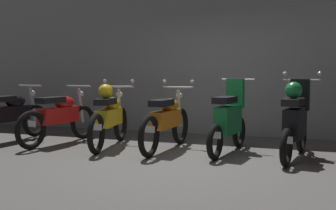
{
  "coord_description": "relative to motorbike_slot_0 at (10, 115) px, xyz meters",
  "views": [
    {
      "loc": [
        1.69,
        -5.64,
        1.28
      ],
      "look_at": [
        -0.45,
        0.69,
        0.75
      ],
      "focal_mm": 44.38,
      "sensor_mm": 36.0,
      "label": 1
    }
  ],
  "objects": [
    {
      "name": "motorbike_slot_2",
      "position": [
        2.01,
        0.05,
        0.04
      ],
      "size": [
        0.58,
        1.94,
        1.15
      ],
      "color": "black",
      "rests_on": "ground"
    },
    {
      "name": "motorbike_slot_0",
      "position": [
        0.0,
        0.0,
        0.0
      ],
      "size": [
        0.56,
        1.95,
        1.03
      ],
      "color": "black",
      "rests_on": "ground"
    },
    {
      "name": "motorbike_slot_4",
      "position": [
        4.04,
        0.18,
        0.03
      ],
      "size": [
        0.56,
        1.68,
        1.18
      ],
      "color": "black",
      "rests_on": "ground"
    },
    {
      "name": "motorbike_slot_5",
      "position": [
        5.05,
        0.05,
        0.08
      ],
      "size": [
        0.58,
        1.67,
        1.29
      ],
      "color": "black",
      "rests_on": "ground"
    },
    {
      "name": "motorbike_slot_3",
      "position": [
        3.03,
        0.1,
        0.0
      ],
      "size": [
        0.59,
        1.95,
        1.15
      ],
      "color": "black",
      "rests_on": "ground"
    },
    {
      "name": "ground_plane",
      "position": [
        3.53,
        -0.65,
        -0.49
      ],
      "size": [
        80.0,
        80.0,
        0.0
      ],
      "primitive_type": "plane",
      "color": "#565451"
    },
    {
      "name": "back_wall",
      "position": [
        3.53,
        2.16,
        1.16
      ],
      "size": [
        16.0,
        0.3,
        3.31
      ],
      "primitive_type": "cube",
      "color": "gray",
      "rests_on": "ground"
    },
    {
      "name": "motorbike_slot_1",
      "position": [
        1.01,
        0.07,
        0.0
      ],
      "size": [
        0.59,
        1.94,
        1.03
      ],
      "color": "black",
      "rests_on": "ground"
    }
  ]
}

